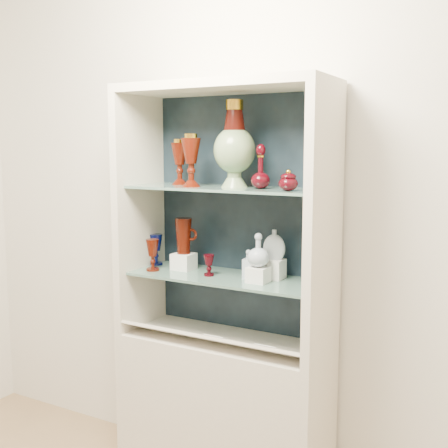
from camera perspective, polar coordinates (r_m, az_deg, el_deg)
The scene contains 29 objects.
wall_back at distance 2.77m, azimuth 2.20°, elevation 2.60°, with size 3.50×0.02×2.80m, color white.
cabinet_base at distance 2.87m, azimuth 0.00°, elevation -18.64°, with size 1.00×0.40×0.75m, color beige.
cabinet_back_panel at distance 2.75m, azimuth 1.91°, elevation 1.00°, with size 0.98×0.02×1.15m, color black.
cabinet_side_left at distance 2.85m, azimuth -8.50°, elevation 1.14°, with size 0.04×0.40×1.15m, color beige.
cabinet_side_right at distance 2.39m, azimuth 10.12°, elevation -0.17°, with size 0.04×0.40×1.15m, color beige.
cabinet_top_cap at distance 2.58m, azimuth 0.00°, elevation 13.79°, with size 1.00×0.40×0.04m, color beige.
shelf_lower at distance 2.65m, azimuth 0.21°, elevation -5.43°, with size 0.92×0.34×0.01m, color slate.
shelf_upper at distance 2.59m, azimuth 0.21°, elevation 3.65°, with size 0.92×0.34×0.01m, color slate.
label_ledge at distance 2.62m, azimuth -1.18°, elevation -11.64°, with size 0.92×0.18×0.01m, color beige.
label_card_0 at distance 2.60m, azimuth -0.78°, elevation -11.40°, with size 0.10×0.07×0.00m, color white.
label_card_1 at distance 2.49m, azimuth 4.48°, elevation -12.31°, with size 0.10×0.07×0.00m, color white.
pedestal_lamp_left at distance 2.76m, azimuth -4.54°, elevation 6.31°, with size 0.08×0.08×0.22m, color #4D1207, non-canonical shape.
pedestal_lamp_right at distance 2.61m, azimuth -3.36°, elevation 6.47°, with size 0.09×0.09×0.24m, color #4D1207, non-canonical shape.
enamel_urn at distance 2.56m, azimuth 1.07°, elevation 8.13°, with size 0.19×0.19×0.39m, color #0D4124, non-canonical shape.
ruby_decanter_a at distance 2.48m, azimuth 3.75°, elevation 6.12°, with size 0.09×0.09×0.22m, color #40040B, non-canonical shape.
ruby_decanter_b at distance 2.47m, azimuth 10.08°, elevation 5.76°, with size 0.08×0.08×0.20m, color #40040B, non-canonical shape.
lidded_bowl at distance 2.37m, azimuth 6.55°, elevation 4.47°, with size 0.08×0.08×0.09m, color #40040B, non-canonical shape.
cobalt_goblet at distance 2.91m, azimuth -6.91°, elevation -2.58°, with size 0.07×0.07×0.16m, color #040A42, non-canonical shape.
ruby_goblet_tall at distance 2.77m, azimuth -7.27°, elevation -3.15°, with size 0.06×0.06×0.16m, color #4D1207, non-canonical shape.
ruby_goblet_small at distance 2.65m, azimuth -1.54°, elevation -4.21°, with size 0.05×0.05×0.10m, color #40040B, non-canonical shape.
riser_ruby_pitcher at distance 2.79m, azimuth -4.11°, elevation -3.81°, with size 0.10×0.10×0.08m, color silver.
ruby_pitcher at distance 2.77m, azimuth -4.13°, elevation -1.21°, with size 0.13×0.08×0.18m, color #4D1207, non-canonical shape.
clear_square_bottle at distance 2.59m, azimuth 2.50°, elevation -4.11°, with size 0.05×0.05×0.14m, color #A0ADBC, non-canonical shape.
riser_flat_flask at distance 2.60m, azimuth 5.08°, elevation -4.57°, with size 0.09×0.09×0.09m, color silver.
flat_flask at distance 2.58m, azimuth 5.12°, elevation -2.05°, with size 0.10×0.04×0.14m, color #A6B1B8, non-canonical shape.
riser_clear_round_decanter at distance 2.53m, azimuth 3.48°, elevation -5.16°, with size 0.09×0.09×0.07m, color silver.
clear_round_decanter at distance 2.51m, azimuth 3.50°, elevation -2.75°, with size 0.10×0.10×0.15m, color #A0ADBC, non-canonical shape.
riser_cameo_medallion at distance 2.52m, azimuth 9.45°, elevation -4.97°, with size 0.08×0.08×0.10m, color silver.
cameo_medallion at distance 2.50m, azimuth 9.50°, elevation -2.58°, with size 0.10×0.03×0.11m, color black, non-canonical shape.
Camera 1 is at (1.24, -0.72, 1.66)m, focal length 45.00 mm.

